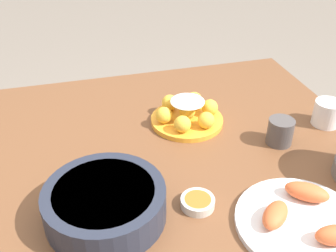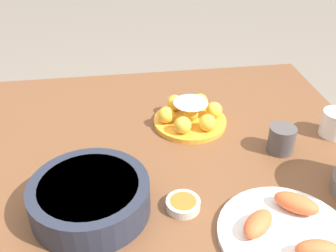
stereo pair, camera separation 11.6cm
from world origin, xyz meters
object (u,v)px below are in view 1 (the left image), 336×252
Objects in this scene: dining_table at (148,179)px; cake_plate at (187,114)px; cup_near at (280,132)px; cup_far at (327,113)px; seafood_platter at (302,220)px; sauce_bowl at (198,202)px; serving_bowl at (105,202)px.

dining_table is 5.79× the size of cake_plate.
dining_table is 0.41m from cup_near.
seafood_platter is at bearing 50.27° from cup_far.
seafood_platter is (-0.28, 0.35, 0.11)m from dining_table.
sauce_bowl is at bearing 30.49° from cup_near.
cake_plate reaches higher than serving_bowl.
cup_near is at bearing -163.05° from serving_bowl.
dining_table is 16.97× the size of cup_near.
seafood_platter is at bearing 161.57° from serving_bowl.
cup_far is (-0.58, -0.01, 0.13)m from dining_table.
cup_near is (-0.11, -0.30, 0.02)m from seafood_platter.
seafood_platter is 0.32m from cup_near.
serving_bowl reaches higher than cup_far.
serving_bowl is 0.45m from seafood_platter.
cup_near is 0.93× the size of cup_far.
sauce_bowl is 1.06× the size of cup_near.
serving_bowl is at bearing 16.65° from cup_far.
seafood_platter is at bearing 150.62° from sauce_bowl.
cake_plate reaches higher than cup_near.
cup_near is at bearing -149.51° from sauce_bowl.
serving_bowl is 0.55m from cup_near.
serving_bowl is (0.14, 0.21, 0.14)m from dining_table.
seafood_platter is at bearing 104.27° from cake_plate.
cake_plate is 0.77× the size of seafood_platter.
cup_far is (-0.42, 0.12, 0.01)m from cake_plate.
cup_far reaches higher than seafood_platter.
serving_bowl reaches higher than cup_near.
serving_bowl is 3.58× the size of cup_near.
cake_plate is 2.93× the size of cup_near.
cup_near is (-0.31, -0.19, 0.03)m from sauce_bowl.
cake_plate is at bearing -141.46° from dining_table.
cake_plate reaches higher than dining_table.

